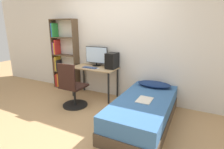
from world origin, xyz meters
The scene contains 12 objects.
ground_plane centered at (0.00, 0.00, 0.00)m, with size 14.00×14.00×0.00m, color tan.
wall_back centered at (0.00, 1.54, 1.25)m, with size 8.00×0.05×2.50m.
desk centered at (-0.35, 1.23, 0.63)m, with size 1.11×0.57×0.75m.
bookshelf centered at (-1.52, 1.39, 0.90)m, with size 0.77×0.24×1.89m.
office_chair centered at (-0.46, 0.51, 0.37)m, with size 0.54×0.54×0.98m.
bed centered at (1.10, 0.54, 0.23)m, with size 0.91×1.93×0.47m.
pillow centered at (1.10, 1.25, 0.53)m, with size 0.69×0.36×0.11m.
magazine centered at (1.13, 0.48, 0.48)m, with size 0.24×0.32×0.01m.
monitor centered at (-0.40, 1.40, 1.00)m, with size 0.61×0.20×0.47m.
keyboard centered at (-0.41, 1.11, 0.76)m, with size 0.36×0.12×0.02m.
pc_tower centered at (0.07, 1.33, 0.93)m, with size 0.22×0.33×0.36m.
mouse centered at (-0.18, 1.11, 0.76)m, with size 0.06×0.09×0.02m.
Camera 1 is at (1.88, -2.24, 1.68)m, focal length 28.00 mm.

